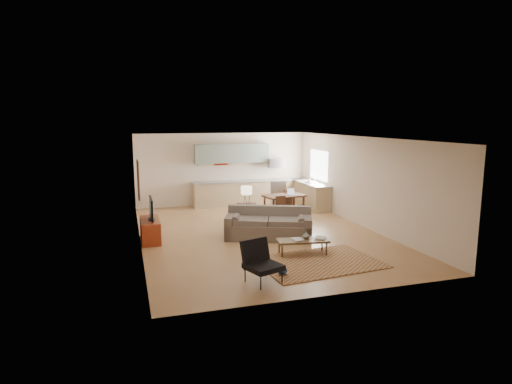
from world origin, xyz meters
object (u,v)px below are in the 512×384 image
object	(u,v)px
sofa	(269,223)
armchair	(263,263)
console_table	(247,215)
tv_credenza	(150,230)
dining_table	(284,205)
coffee_table	(303,247)

from	to	relation	value
sofa	armchair	world-z (taller)	sofa
armchair	console_table	world-z (taller)	armchair
armchair	sofa	bearing A→B (deg)	50.39
tv_credenza	dining_table	size ratio (longest dim) A/B	0.92
coffee_table	armchair	bearing A→B (deg)	-126.86
armchair	tv_credenza	world-z (taller)	armchair
sofa	tv_credenza	distance (m)	3.18
coffee_table	armchair	xyz separation A→B (m)	(-1.46, -1.45, 0.23)
armchair	dining_table	world-z (taller)	armchair
armchair	dining_table	size ratio (longest dim) A/B	0.61
coffee_table	tv_credenza	size ratio (longest dim) A/B	0.98
coffee_table	tv_credenza	world-z (taller)	tv_credenza
dining_table	coffee_table	bearing A→B (deg)	-116.41
sofa	coffee_table	bearing A→B (deg)	-56.32
dining_table	sofa	bearing A→B (deg)	-130.50
dining_table	tv_credenza	bearing A→B (deg)	-169.24
sofa	armchair	size ratio (longest dim) A/B	2.89
coffee_table	console_table	distance (m)	3.15
sofa	coffee_table	world-z (taller)	sofa
armchair	console_table	distance (m)	4.66
coffee_table	dining_table	world-z (taller)	dining_table
console_table	dining_table	world-z (taller)	dining_table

